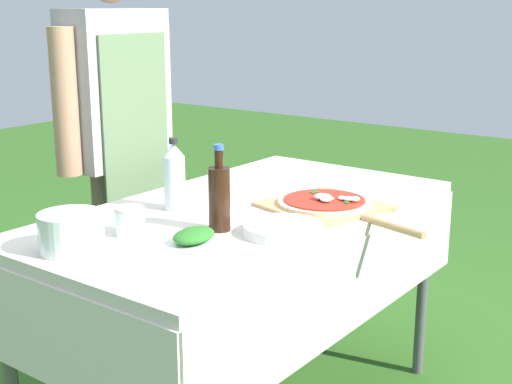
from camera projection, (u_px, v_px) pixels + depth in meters
The scene contains 9 objects.
prep_table at pixel (244, 231), 2.31m from camera, with size 1.48×0.81×0.77m.
person_cook at pixel (118, 128), 2.77m from camera, with size 0.60×0.21×1.59m.
pizza_on_peel at pixel (327, 204), 2.28m from camera, with size 0.41×0.59×0.06m.
oil_bottle at pixel (219, 197), 2.04m from camera, with size 0.06×0.06×0.25m.
water_bottle at pixel (174, 176), 2.25m from camera, with size 0.07×0.07×0.23m.
herb_container at pixel (194, 237), 1.94m from camera, with size 0.18×0.14×0.04m.
mixing_tub at pixel (71, 232), 1.87m from camera, with size 0.17×0.17×0.11m, color silver.
plate_stack at pixel (283, 229), 2.02m from camera, with size 0.23×0.23×0.03m.
sauce_jar at pixel (130, 223), 2.01m from camera, with size 0.09×0.09×0.08m.
Camera 1 is at (-1.74, -1.35, 1.40)m, focal length 50.00 mm.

